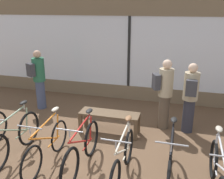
# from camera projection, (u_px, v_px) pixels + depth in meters

# --- Properties ---
(ground_plane) EXTENTS (24.00, 24.00, 0.00)m
(ground_plane) POSITION_uv_depth(u_px,v_px,m) (88.00, 165.00, 4.76)
(ground_plane) COLOR brown
(shop_back_wall) EXTENTS (12.00, 0.08, 3.20)m
(shop_back_wall) POSITION_uv_depth(u_px,v_px,m) (129.00, 49.00, 7.62)
(shop_back_wall) COLOR #7A664C
(shop_back_wall) RESTS_ON ground_plane
(bicycle_left) EXTENTS (0.46, 1.77, 1.05)m
(bicycle_left) POSITION_uv_depth(u_px,v_px,m) (14.00, 138.00, 4.91)
(bicycle_left) COLOR black
(bicycle_left) RESTS_ON ground_plane
(bicycle_center_left) EXTENTS (0.46, 1.67, 1.01)m
(bicycle_center_left) POSITION_uv_depth(u_px,v_px,m) (47.00, 146.00, 4.69)
(bicycle_center_left) COLOR black
(bicycle_center_left) RESTS_ON ground_plane
(bicycle_center) EXTENTS (0.46, 1.75, 1.04)m
(bicycle_center) POSITION_uv_depth(u_px,v_px,m) (82.00, 150.00, 4.52)
(bicycle_center) COLOR black
(bicycle_center) RESTS_ON ground_plane
(bicycle_center_right) EXTENTS (0.46, 1.71, 1.02)m
(bicycle_center_right) POSITION_uv_depth(u_px,v_px,m) (123.00, 160.00, 4.26)
(bicycle_center_right) COLOR black
(bicycle_center_right) RESTS_ON ground_plane
(bicycle_right) EXTENTS (0.46, 1.78, 1.05)m
(bicycle_right) POSITION_uv_depth(u_px,v_px,m) (170.00, 163.00, 4.13)
(bicycle_right) COLOR black
(bicycle_right) RESTS_ON ground_plane
(bicycle_far_right) EXTENTS (0.46, 1.71, 1.02)m
(bicycle_far_right) POSITION_uv_depth(u_px,v_px,m) (217.00, 175.00, 3.87)
(bicycle_far_right) COLOR black
(bicycle_far_right) RESTS_ON ground_plane
(display_bench) EXTENTS (1.40, 0.44, 0.52)m
(display_bench) POSITION_uv_depth(u_px,v_px,m) (109.00, 117.00, 5.82)
(display_bench) COLOR brown
(display_bench) RESTS_ON ground_plane
(customer_near_rack) EXTENTS (0.56, 0.47, 1.72)m
(customer_near_rack) POSITION_uv_depth(u_px,v_px,m) (165.00, 92.00, 5.93)
(customer_near_rack) COLOR brown
(customer_near_rack) RESTS_ON ground_plane
(customer_by_window) EXTENTS (0.47, 0.56, 1.71)m
(customer_by_window) POSITION_uv_depth(u_px,v_px,m) (39.00, 78.00, 7.11)
(customer_by_window) COLOR #424C6B
(customer_by_window) RESTS_ON ground_plane
(customer_mid_floor) EXTENTS (0.35, 0.49, 1.67)m
(customer_mid_floor) POSITION_uv_depth(u_px,v_px,m) (190.00, 96.00, 5.73)
(customer_mid_floor) COLOR #2D2D38
(customer_mid_floor) RESTS_ON ground_plane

